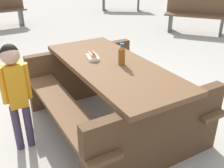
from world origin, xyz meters
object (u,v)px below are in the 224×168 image
object	(u,v)px
picnic_table	(112,91)
hotdog_tray	(93,56)
child_in_coat	(15,86)
park_bench_near	(197,14)
soda_bottle	(122,55)

from	to	relation	value
picnic_table	hotdog_tray	world-z (taller)	hotdog_tray
child_in_coat	hotdog_tray	bearing A→B (deg)	-76.41
child_in_coat	park_bench_near	size ratio (longest dim) A/B	0.79
park_bench_near	soda_bottle	bearing A→B (deg)	129.90
picnic_table	soda_bottle	distance (m)	0.42
hotdog_tray	picnic_table	bearing A→B (deg)	-150.38
picnic_table	park_bench_near	world-z (taller)	park_bench_near
soda_bottle	hotdog_tray	world-z (taller)	soda_bottle
soda_bottle	hotdog_tray	size ratio (longest dim) A/B	1.14
picnic_table	child_in_coat	distance (m)	0.97
park_bench_near	hotdog_tray	bearing A→B (deg)	125.50
hotdog_tray	child_in_coat	xyz separation A→B (m)	(-0.20, 0.81, -0.10)
hotdog_tray	park_bench_near	distance (m)	4.49
picnic_table	child_in_coat	bearing A→B (deg)	88.43
child_in_coat	park_bench_near	distance (m)	5.26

